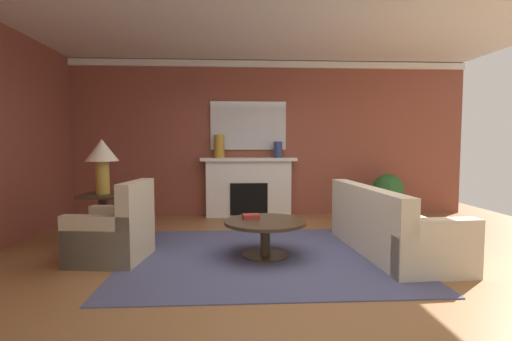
{
  "coord_description": "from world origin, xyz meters",
  "views": [
    {
      "loc": [
        -0.59,
        -4.49,
        1.39
      ],
      "look_at": [
        -0.27,
        1.01,
        1.0
      ],
      "focal_mm": 26.9,
      "sensor_mm": 36.0,
      "label": 1
    }
  ],
  "objects_px": {
    "table_lamp": "(102,156)",
    "vase_mantel_left": "(219,146)",
    "fireplace": "(249,189)",
    "potted_plant": "(388,193)",
    "side_table": "(104,215)",
    "vase_mantel_right": "(278,150)",
    "sofa": "(389,230)",
    "mantel_mirror": "(248,126)",
    "armchair_near_window": "(114,235)",
    "coffee_table": "(265,230)"
  },
  "relations": [
    {
      "from": "table_lamp",
      "to": "vase_mantel_left",
      "type": "xyz_separation_m",
      "value": [
        1.52,
        1.85,
        0.11
      ]
    },
    {
      "from": "fireplace",
      "to": "potted_plant",
      "type": "xyz_separation_m",
      "value": [
        2.53,
        -0.42,
        -0.04
      ]
    },
    {
      "from": "side_table",
      "to": "vase_mantel_right",
      "type": "distance_m",
      "value": 3.33
    },
    {
      "from": "fireplace",
      "to": "table_lamp",
      "type": "relative_size",
      "value": 2.4
    },
    {
      "from": "fireplace",
      "to": "side_table",
      "type": "height_order",
      "value": "fireplace"
    },
    {
      "from": "sofa",
      "to": "vase_mantel_left",
      "type": "height_order",
      "value": "vase_mantel_left"
    },
    {
      "from": "vase_mantel_right",
      "to": "vase_mantel_left",
      "type": "relative_size",
      "value": 0.71
    },
    {
      "from": "mantel_mirror",
      "to": "table_lamp",
      "type": "xyz_separation_m",
      "value": [
        -2.07,
        -2.02,
        -0.5
      ]
    },
    {
      "from": "mantel_mirror",
      "to": "vase_mantel_right",
      "type": "xyz_separation_m",
      "value": [
        0.55,
        -0.17,
        -0.45
      ]
    },
    {
      "from": "fireplace",
      "to": "table_lamp",
      "type": "bearing_deg",
      "value": -137.48
    },
    {
      "from": "fireplace",
      "to": "vase_mantel_left",
      "type": "xyz_separation_m",
      "value": [
        -0.55,
        -0.05,
        0.8
      ]
    },
    {
      "from": "armchair_near_window",
      "to": "vase_mantel_right",
      "type": "bearing_deg",
      "value": 49.24
    },
    {
      "from": "mantel_mirror",
      "to": "vase_mantel_left",
      "type": "height_order",
      "value": "mantel_mirror"
    },
    {
      "from": "table_lamp",
      "to": "potted_plant",
      "type": "xyz_separation_m",
      "value": [
        4.61,
        1.48,
        -0.73
      ]
    },
    {
      "from": "fireplace",
      "to": "table_lamp",
      "type": "distance_m",
      "value": 2.9
    },
    {
      "from": "mantel_mirror",
      "to": "vase_mantel_left",
      "type": "bearing_deg",
      "value": -162.82
    },
    {
      "from": "armchair_near_window",
      "to": "table_lamp",
      "type": "xyz_separation_m",
      "value": [
        -0.37,
        0.76,
        0.92
      ]
    },
    {
      "from": "fireplace",
      "to": "table_lamp",
      "type": "xyz_separation_m",
      "value": [
        -2.07,
        -1.9,
        0.69
      ]
    },
    {
      "from": "coffee_table",
      "to": "potted_plant",
      "type": "relative_size",
      "value": 1.2
    },
    {
      "from": "mantel_mirror",
      "to": "vase_mantel_right",
      "type": "height_order",
      "value": "mantel_mirror"
    },
    {
      "from": "armchair_near_window",
      "to": "table_lamp",
      "type": "bearing_deg",
      "value": 115.91
    },
    {
      "from": "potted_plant",
      "to": "table_lamp",
      "type": "bearing_deg",
      "value": -162.17
    },
    {
      "from": "mantel_mirror",
      "to": "potted_plant",
      "type": "relative_size",
      "value": 1.73
    },
    {
      "from": "armchair_near_window",
      "to": "vase_mantel_left",
      "type": "distance_m",
      "value": 3.04
    },
    {
      "from": "mantel_mirror",
      "to": "potted_plant",
      "type": "xyz_separation_m",
      "value": [
        2.53,
        -0.54,
        -1.24
      ]
    },
    {
      "from": "armchair_near_window",
      "to": "vase_mantel_right",
      "type": "xyz_separation_m",
      "value": [
        2.25,
        2.61,
        0.97
      ]
    },
    {
      "from": "vase_mantel_left",
      "to": "vase_mantel_right",
      "type": "bearing_deg",
      "value": 0.0
    },
    {
      "from": "coffee_table",
      "to": "side_table",
      "type": "relative_size",
      "value": 1.43
    },
    {
      "from": "armchair_near_window",
      "to": "mantel_mirror",
      "type": "bearing_deg",
      "value": 58.55
    },
    {
      "from": "mantel_mirror",
      "to": "sofa",
      "type": "relative_size",
      "value": 0.67
    },
    {
      "from": "mantel_mirror",
      "to": "potted_plant",
      "type": "distance_m",
      "value": 2.87
    },
    {
      "from": "mantel_mirror",
      "to": "vase_mantel_right",
      "type": "distance_m",
      "value": 0.73
    },
    {
      "from": "vase_mantel_right",
      "to": "armchair_near_window",
      "type": "bearing_deg",
      "value": -130.76
    },
    {
      "from": "coffee_table",
      "to": "potted_plant",
      "type": "bearing_deg",
      "value": 42.13
    },
    {
      "from": "coffee_table",
      "to": "vase_mantel_right",
      "type": "distance_m",
      "value": 2.77
    },
    {
      "from": "table_lamp",
      "to": "vase_mantel_right",
      "type": "relative_size",
      "value": 2.45
    },
    {
      "from": "fireplace",
      "to": "vase_mantel_right",
      "type": "bearing_deg",
      "value": -5.11
    },
    {
      "from": "fireplace",
      "to": "side_table",
      "type": "relative_size",
      "value": 2.57
    },
    {
      "from": "side_table",
      "to": "vase_mantel_right",
      "type": "height_order",
      "value": "vase_mantel_right"
    },
    {
      "from": "potted_plant",
      "to": "fireplace",
      "type": "bearing_deg",
      "value": 170.61
    },
    {
      "from": "side_table",
      "to": "vase_mantel_left",
      "type": "height_order",
      "value": "vase_mantel_left"
    },
    {
      "from": "sofa",
      "to": "side_table",
      "type": "bearing_deg",
      "value": 170.26
    },
    {
      "from": "sofa",
      "to": "vase_mantel_right",
      "type": "relative_size",
      "value": 7.04
    },
    {
      "from": "armchair_near_window",
      "to": "potted_plant",
      "type": "height_order",
      "value": "armchair_near_window"
    },
    {
      "from": "vase_mantel_left",
      "to": "potted_plant",
      "type": "relative_size",
      "value": 0.52
    },
    {
      "from": "armchair_near_window",
      "to": "table_lamp",
      "type": "height_order",
      "value": "table_lamp"
    },
    {
      "from": "armchair_near_window",
      "to": "coffee_table",
      "type": "xyz_separation_m",
      "value": [
        1.8,
        0.04,
        0.03
      ]
    },
    {
      "from": "mantel_mirror",
      "to": "sofa",
      "type": "height_order",
      "value": "mantel_mirror"
    },
    {
      "from": "vase_mantel_left",
      "to": "potted_plant",
      "type": "distance_m",
      "value": 3.22
    },
    {
      "from": "coffee_table",
      "to": "table_lamp",
      "type": "xyz_separation_m",
      "value": [
        -2.17,
        0.72,
        0.89
      ]
    }
  ]
}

